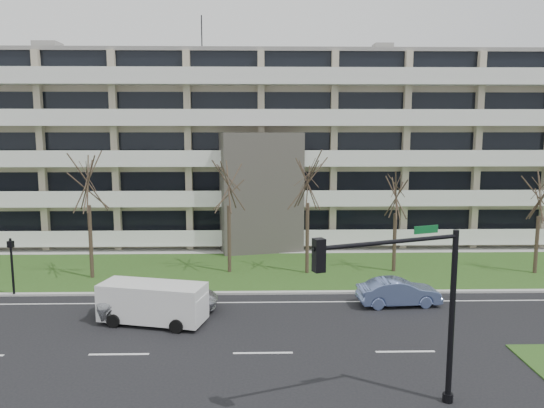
{
  "coord_description": "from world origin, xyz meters",
  "views": [
    {
      "loc": [
        -0.1,
        -21.06,
        9.35
      ],
      "look_at": [
        0.61,
        10.0,
        4.87
      ],
      "focal_mm": 35.0,
      "sensor_mm": 36.0,
      "label": 1
    }
  ],
  "objects_px": {
    "traffic_signal": "(409,294)",
    "pedestrian_signal": "(12,259)",
    "blue_sedan": "(399,292)",
    "silver_pickup": "(158,297)",
    "white_van": "(154,300)"
  },
  "relations": [
    {
      "from": "silver_pickup",
      "to": "pedestrian_signal",
      "type": "height_order",
      "value": "pedestrian_signal"
    },
    {
      "from": "blue_sedan",
      "to": "traffic_signal",
      "type": "bearing_deg",
      "value": 161.86
    },
    {
      "from": "traffic_signal",
      "to": "silver_pickup",
      "type": "bearing_deg",
      "value": 115.58
    },
    {
      "from": "white_van",
      "to": "pedestrian_signal",
      "type": "relative_size",
      "value": 1.62
    },
    {
      "from": "blue_sedan",
      "to": "traffic_signal",
      "type": "xyz_separation_m",
      "value": [
        -2.55,
        -10.62,
        3.33
      ]
    },
    {
      "from": "traffic_signal",
      "to": "blue_sedan",
      "type": "bearing_deg",
      "value": 56.33
    },
    {
      "from": "traffic_signal",
      "to": "pedestrian_signal",
      "type": "relative_size",
      "value": 1.9
    },
    {
      "from": "blue_sedan",
      "to": "traffic_signal",
      "type": "distance_m",
      "value": 11.42
    },
    {
      "from": "pedestrian_signal",
      "to": "silver_pickup",
      "type": "bearing_deg",
      "value": -9.27
    },
    {
      "from": "silver_pickup",
      "to": "blue_sedan",
      "type": "height_order",
      "value": "silver_pickup"
    },
    {
      "from": "pedestrian_signal",
      "to": "white_van",
      "type": "bearing_deg",
      "value": -17.03
    },
    {
      "from": "white_van",
      "to": "traffic_signal",
      "type": "relative_size",
      "value": 0.85
    },
    {
      "from": "silver_pickup",
      "to": "traffic_signal",
      "type": "bearing_deg",
      "value": -148.62
    },
    {
      "from": "blue_sedan",
      "to": "white_van",
      "type": "bearing_deg",
      "value": 96.0
    },
    {
      "from": "blue_sedan",
      "to": "white_van",
      "type": "height_order",
      "value": "white_van"
    }
  ]
}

